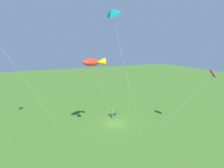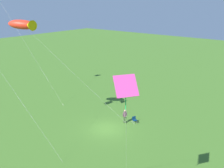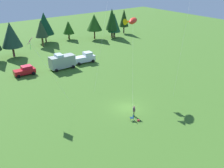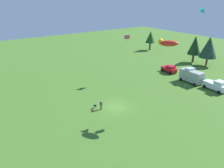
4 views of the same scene
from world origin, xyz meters
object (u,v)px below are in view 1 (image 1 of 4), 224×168
at_px(backpack_on_grass, 111,114).
at_px(kite_delta_teal, 111,13).
at_px(person_kite_flyer, 112,113).
at_px(kite_large_fish, 94,62).
at_px(kite_diamond_rainbow, 212,75).
at_px(folding_chair, 115,114).

bearing_deg(backpack_on_grass, kite_delta_teal, 65.53).
xyz_separation_m(person_kite_flyer, kite_large_fish, (6.44, 8.40, 10.94)).
distance_m(kite_large_fish, kite_diamond_rainbow, 16.63).
distance_m(backpack_on_grass, kite_diamond_rainbow, 19.65).
relative_size(folding_chair, kite_diamond_rainbow, 0.08).
xyz_separation_m(person_kite_flyer, backpack_on_grass, (-0.41, -1.44, -0.91)).
height_order(person_kite_flyer, kite_delta_teal, kite_delta_teal).
height_order(folding_chair, kite_diamond_rainbow, kite_diamond_rainbow).
relative_size(backpack_on_grass, kite_diamond_rainbow, 0.03).
xyz_separation_m(folding_chair, kite_large_fish, (7.35, 9.11, 11.48)).
distance_m(backpack_on_grass, kite_delta_teal, 24.80).
xyz_separation_m(kite_large_fish, kite_diamond_rainbow, (-15.83, 4.64, -2.06)).
distance_m(kite_delta_teal, kite_diamond_rainbow, 18.11).
relative_size(person_kite_flyer, kite_delta_teal, 0.10).
bearing_deg(kite_diamond_rainbow, kite_large_fish, -16.33).
xyz_separation_m(person_kite_flyer, kite_diamond_rainbow, (-9.39, 13.04, 8.89)).
distance_m(person_kite_flyer, kite_diamond_rainbow, 18.36).
distance_m(backpack_on_grass, kite_large_fish, 16.86).
bearing_deg(folding_chair, backpack_on_grass, 151.32).
relative_size(kite_delta_teal, kite_diamond_rainbow, 1.61).
bearing_deg(kite_delta_teal, folding_chair, -116.85).
height_order(person_kite_flyer, backpack_on_grass, person_kite_flyer).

